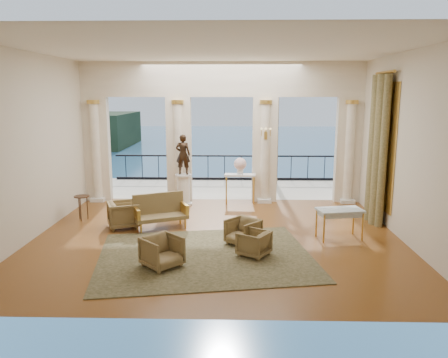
{
  "coord_description": "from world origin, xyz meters",
  "views": [
    {
      "loc": [
        0.45,
        -10.32,
        3.5
      ],
      "look_at": [
        0.16,
        0.6,
        1.36
      ],
      "focal_mm": 35.0,
      "sensor_mm": 36.0,
      "label": 1
    }
  ],
  "objects_px": {
    "settee": "(160,211)",
    "console_table": "(240,179)",
    "statue": "(183,154)",
    "armchair_c": "(254,242)",
    "game_table": "(340,212)",
    "pedestal": "(184,190)",
    "armchair_a": "(162,250)",
    "armchair_d": "(123,213)",
    "side_table": "(82,199)",
    "armchair_b": "(243,230)"
  },
  "relations": [
    {
      "from": "pedestal",
      "to": "console_table",
      "type": "bearing_deg",
      "value": 10.71
    },
    {
      "from": "armchair_c",
      "to": "settee",
      "type": "bearing_deg",
      "value": -96.97
    },
    {
      "from": "armchair_d",
      "to": "game_table",
      "type": "distance_m",
      "value": 5.58
    },
    {
      "from": "settee",
      "to": "pedestal",
      "type": "bearing_deg",
      "value": 57.36
    },
    {
      "from": "armchair_a",
      "to": "console_table",
      "type": "distance_m",
      "value": 5.7
    },
    {
      "from": "pedestal",
      "to": "side_table",
      "type": "height_order",
      "value": "pedestal"
    },
    {
      "from": "side_table",
      "to": "settee",
      "type": "bearing_deg",
      "value": -16.15
    },
    {
      "from": "statue",
      "to": "side_table",
      "type": "relative_size",
      "value": 1.82
    },
    {
      "from": "armchair_b",
      "to": "side_table",
      "type": "distance_m",
      "value": 4.9
    },
    {
      "from": "settee",
      "to": "game_table",
      "type": "xyz_separation_m",
      "value": [
        4.54,
        -0.76,
        0.21
      ]
    },
    {
      "from": "armchair_d",
      "to": "console_table",
      "type": "height_order",
      "value": "console_table"
    },
    {
      "from": "game_table",
      "to": "armchair_a",
      "type": "bearing_deg",
      "value": -165.59
    },
    {
      "from": "armchair_a",
      "to": "armchair_d",
      "type": "height_order",
      "value": "armchair_d"
    },
    {
      "from": "pedestal",
      "to": "side_table",
      "type": "distance_m",
      "value": 3.18
    },
    {
      "from": "armchair_a",
      "to": "statue",
      "type": "xyz_separation_m",
      "value": [
        -0.16,
        5.1,
        1.27
      ]
    },
    {
      "from": "pedestal",
      "to": "game_table",
      "type": "bearing_deg",
      "value": -37.09
    },
    {
      "from": "armchair_b",
      "to": "statue",
      "type": "bearing_deg",
      "value": 158.34
    },
    {
      "from": "side_table",
      "to": "statue",
      "type": "bearing_deg",
      "value": 33.28
    },
    {
      "from": "armchair_a",
      "to": "side_table",
      "type": "bearing_deg",
      "value": 84.83
    },
    {
      "from": "armchair_b",
      "to": "settee",
      "type": "xyz_separation_m",
      "value": [
        -2.18,
        1.27,
        0.11
      ]
    },
    {
      "from": "armchair_a",
      "to": "armchair_c",
      "type": "distance_m",
      "value": 2.02
    },
    {
      "from": "armchair_a",
      "to": "armchair_d",
      "type": "distance_m",
      "value": 3.05
    },
    {
      "from": "settee",
      "to": "game_table",
      "type": "bearing_deg",
      "value": -34.11
    },
    {
      "from": "game_table",
      "to": "pedestal",
      "type": "height_order",
      "value": "pedestal"
    },
    {
      "from": "settee",
      "to": "pedestal",
      "type": "xyz_separation_m",
      "value": [
        0.34,
        2.41,
        0.03
      ]
    },
    {
      "from": "armchair_d",
      "to": "console_table",
      "type": "distance_m",
      "value": 4.19
    },
    {
      "from": "settee",
      "to": "console_table",
      "type": "bearing_deg",
      "value": 27.55
    },
    {
      "from": "statue",
      "to": "side_table",
      "type": "distance_m",
      "value": 3.34
    },
    {
      "from": "statue",
      "to": "console_table",
      "type": "height_order",
      "value": "statue"
    },
    {
      "from": "console_table",
      "to": "side_table",
      "type": "relative_size",
      "value": 1.47
    },
    {
      "from": "armchair_c",
      "to": "settee",
      "type": "relative_size",
      "value": 0.41
    },
    {
      "from": "armchair_c",
      "to": "game_table",
      "type": "height_order",
      "value": "game_table"
    },
    {
      "from": "armchair_d",
      "to": "settee",
      "type": "distance_m",
      "value": 0.98
    },
    {
      "from": "armchair_c",
      "to": "armchair_d",
      "type": "relative_size",
      "value": 0.8
    },
    {
      "from": "armchair_a",
      "to": "settee",
      "type": "height_order",
      "value": "settee"
    },
    {
      "from": "armchair_c",
      "to": "side_table",
      "type": "xyz_separation_m",
      "value": [
        -4.72,
        2.67,
        0.29
      ]
    },
    {
      "from": "armchair_a",
      "to": "console_table",
      "type": "bearing_deg",
      "value": 28.01
    },
    {
      "from": "console_table",
      "to": "armchair_a",
      "type": "bearing_deg",
      "value": -104.25
    },
    {
      "from": "armchair_c",
      "to": "game_table",
      "type": "relative_size",
      "value": 0.53
    },
    {
      "from": "armchair_b",
      "to": "game_table",
      "type": "distance_m",
      "value": 2.44
    },
    {
      "from": "console_table",
      "to": "side_table",
      "type": "bearing_deg",
      "value": -152.36
    },
    {
      "from": "settee",
      "to": "side_table",
      "type": "bearing_deg",
      "value": 139.26
    },
    {
      "from": "armchair_c",
      "to": "side_table",
      "type": "relative_size",
      "value": 0.89
    },
    {
      "from": "settee",
      "to": "statue",
      "type": "distance_m",
      "value": 2.71
    },
    {
      "from": "side_table",
      "to": "game_table",
      "type": "bearing_deg",
      "value": -11.79
    },
    {
      "from": "statue",
      "to": "console_table",
      "type": "bearing_deg",
      "value": -164.22
    },
    {
      "from": "game_table",
      "to": "statue",
      "type": "distance_m",
      "value": 5.35
    },
    {
      "from": "armchair_a",
      "to": "armchair_b",
      "type": "bearing_deg",
      "value": -5.09
    },
    {
      "from": "armchair_b",
      "to": "settee",
      "type": "height_order",
      "value": "settee"
    },
    {
      "from": "armchair_d",
      "to": "statue",
      "type": "height_order",
      "value": "statue"
    }
  ]
}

